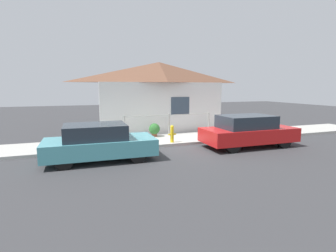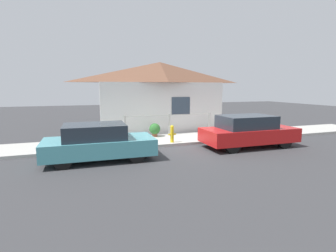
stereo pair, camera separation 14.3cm
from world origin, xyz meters
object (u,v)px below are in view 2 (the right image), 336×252
Objects in this scene: car_right at (248,131)px; fire_hydrant at (172,133)px; car_left at (98,142)px; potted_plant_near_hydrant at (155,129)px.

car_right is 3.41m from fire_hydrant.
car_right reaches higher than car_left.
car_left is 4.42m from potted_plant_near_hydrant.
fire_hydrant is (3.42, 1.49, -0.12)m from car_left.
car_left reaches higher than fire_hydrant.
car_left is 0.94× the size of car_right.
car_right is at bearing 1.21° from car_left.
fire_hydrant is at bearing 154.78° from car_right.
fire_hydrant is at bearing 24.76° from car_left.
car_right is 4.65m from potted_plant_near_hydrant.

